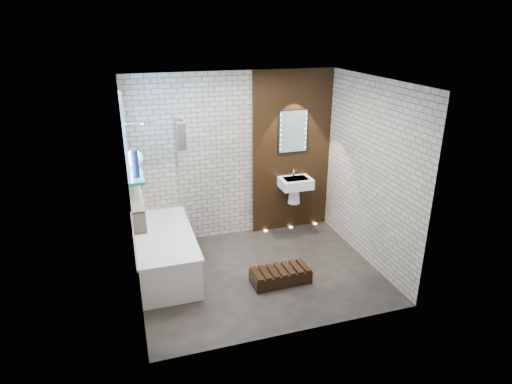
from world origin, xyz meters
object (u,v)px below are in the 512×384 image
object	(u,v)px
bathtub	(165,252)
bath_screen	(181,172)
washbasin	(295,186)
led_mirror	(293,131)
walnut_step	(280,276)

from	to	relation	value
bathtub	bath_screen	bearing A→B (deg)	51.10
bathtub	washbasin	bearing A→B (deg)	16.01
bath_screen	led_mirror	size ratio (longest dim) A/B	2.00
washbasin	walnut_step	bearing A→B (deg)	-118.62
bathtub	walnut_step	world-z (taller)	bathtub
bathtub	washbasin	size ratio (longest dim) A/B	3.00
bathtub	bath_screen	distance (m)	1.14
washbasin	bath_screen	bearing A→B (deg)	-174.22
led_mirror	bath_screen	bearing A→B (deg)	-169.34
washbasin	walnut_step	distance (m)	1.72
bathtub	bath_screen	size ratio (longest dim) A/B	1.24
bath_screen	walnut_step	size ratio (longest dim) A/B	1.80
bathtub	washbasin	world-z (taller)	washbasin
bathtub	led_mirror	distance (m)	2.68
bathtub	bath_screen	world-z (taller)	bath_screen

